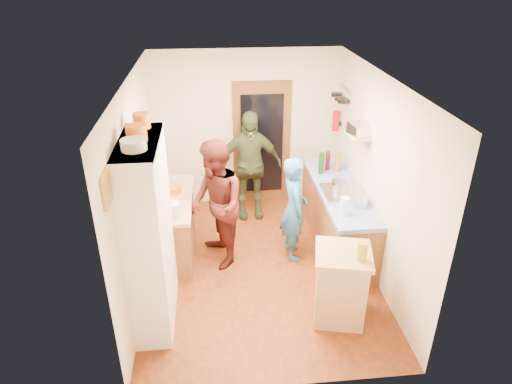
{
  "coord_description": "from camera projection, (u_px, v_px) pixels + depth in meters",
  "views": [
    {
      "loc": [
        -0.56,
        -5.13,
        3.79
      ],
      "look_at": [
        -0.03,
        0.15,
        1.08
      ],
      "focal_mm": 32.0,
      "sensor_mm": 36.0,
      "label": 1
    }
  ],
  "objects": [
    {
      "name": "left_counter_top",
      "position": [
        168.0,
        200.0,
        6.21
      ],
      "size": [
        0.64,
        1.44,
        0.05
      ],
      "primitive_type": "cube",
      "color": "tan",
      "rests_on": "left_counter_base"
    },
    {
      "name": "wall_right",
      "position": [
        376.0,
        177.0,
        5.86
      ],
      "size": [
        0.02,
        4.0,
        2.6
      ],
      "primitive_type": "cube",
      "color": "beige",
      "rests_on": "ground"
    },
    {
      "name": "plate_stack",
      "position": [
        134.0,
        145.0,
        4.26
      ],
      "size": [
        0.24,
        0.24,
        0.1
      ],
      "primitive_type": "cylinder",
      "color": "white",
      "rests_on": "hutch_top_shelf"
    },
    {
      "name": "hutch_body",
      "position": [
        149.0,
        235.0,
        4.99
      ],
      "size": [
        0.4,
        1.2,
        2.2
      ],
      "primitive_type": "cube",
      "color": "white",
      "rests_on": "ground"
    },
    {
      "name": "cutting_board",
      "position": [
        339.0,
        251.0,
        5.09
      ],
      "size": [
        0.4,
        0.35,
        0.02
      ],
      "primitive_type": "cube",
      "rotation": [
        0.0,
        0.0,
        -0.22
      ],
      "color": "white",
      "rests_on": "island_top"
    },
    {
      "name": "pan_hang_a",
      "position": [
        343.0,
        101.0,
        6.77
      ],
      "size": [
        0.18,
        0.18,
        0.05
      ],
      "primitive_type": "cylinder",
      "color": "black",
      "rests_on": "pan_rail"
    },
    {
      "name": "picture_frame",
      "position": [
        107.0,
        189.0,
        3.88
      ],
      "size": [
        0.03,
        0.25,
        0.3
      ],
      "primitive_type": "cube",
      "color": "gold",
      "rests_on": "wall_left"
    },
    {
      "name": "orange_pot_a",
      "position": [
        136.0,
        133.0,
        4.45
      ],
      "size": [
        0.2,
        0.2,
        0.16
      ],
      "primitive_type": "cylinder",
      "color": "orange",
      "rests_on": "hutch_top_shelf"
    },
    {
      "name": "radio",
      "position": [
        359.0,
        129.0,
        6.03
      ],
      "size": [
        0.27,
        0.33,
        0.15
      ],
      "primitive_type": "cube",
      "rotation": [
        0.0,
        0.0,
        0.17
      ],
      "color": "silver",
      "rests_on": "wall_shelf"
    },
    {
      "name": "orange_pot_b",
      "position": [
        141.0,
        121.0,
        4.8
      ],
      "size": [
        0.18,
        0.18,
        0.16
      ],
      "primitive_type": "cylinder",
      "color": "orange",
      "rests_on": "hutch_top_shelf"
    },
    {
      "name": "paper_towel",
      "position": [
        344.0,
        206.0,
        5.73
      ],
      "size": [
        0.12,
        0.12,
        0.25
      ],
      "primitive_type": "cylinder",
      "rotation": [
        0.0,
        0.0,
        -0.06
      ],
      "color": "white",
      "rests_on": "right_counter_top"
    },
    {
      "name": "fire_extinguisher",
      "position": [
        336.0,
        121.0,
        7.27
      ],
      "size": [
        0.11,
        0.11,
        0.32
      ],
      "primitive_type": "cylinder",
      "color": "red",
      "rests_on": "wall_right"
    },
    {
      "name": "bottle_b",
      "position": [
        328.0,
        160.0,
        6.98
      ],
      "size": [
        0.08,
        0.08,
        0.29
      ],
      "primitive_type": "cylinder",
      "rotation": [
        0.0,
        0.0,
        -0.16
      ],
      "color": "#591419",
      "rests_on": "right_counter_top"
    },
    {
      "name": "oil_jar",
      "position": [
        362.0,
        251.0,
        4.86
      ],
      "size": [
        0.13,
        0.13,
        0.22
      ],
      "primitive_type": "cylinder",
      "rotation": [
        0.0,
        0.0,
        -0.22
      ],
      "color": "#AD9E2D",
      "rests_on": "island_top"
    },
    {
      "name": "right_counter_top",
      "position": [
        339.0,
        190.0,
        6.47
      ],
      "size": [
        0.62,
        2.22,
        0.06
      ],
      "primitive_type": "cube",
      "color": "#0D37AC",
      "rests_on": "right_counter_base"
    },
    {
      "name": "door_frame",
      "position": [
        262.0,
        144.0,
        7.61
      ],
      "size": [
        0.95,
        0.06,
        2.1
      ],
      "primitive_type": "cube",
      "color": "brown",
      "rests_on": "ground"
    },
    {
      "name": "door_glass",
      "position": [
        262.0,
        145.0,
        7.58
      ],
      "size": [
        0.7,
        0.02,
        1.7
      ],
      "primitive_type": "cube",
      "color": "black",
      "rests_on": "door_frame"
    },
    {
      "name": "kettle",
      "position": [
        163.0,
        199.0,
        5.97
      ],
      "size": [
        0.2,
        0.2,
        0.19
      ],
      "primitive_type": "cylinder",
      "rotation": [
        0.0,
        0.0,
        -0.24
      ],
      "color": "white",
      "rests_on": "left_counter_top"
    },
    {
      "name": "wall_left",
      "position": [
        137.0,
        187.0,
        5.59
      ],
      "size": [
        0.02,
        4.0,
        2.6
      ],
      "primitive_type": "cube",
      "color": "beige",
      "rests_on": "ground"
    },
    {
      "name": "pot_on_hob",
      "position": [
        338.0,
        185.0,
        6.33
      ],
      "size": [
        0.2,
        0.2,
        0.13
      ],
      "primitive_type": "cylinder",
      "color": "silver",
      "rests_on": "hob"
    },
    {
      "name": "left_counter_base",
      "position": [
        171.0,
        228.0,
        6.42
      ],
      "size": [
        0.6,
        1.4,
        0.85
      ],
      "primitive_type": "cube",
      "color": "brown",
      "rests_on": "ground"
    },
    {
      "name": "toaster",
      "position": [
        169.0,
        210.0,
        5.71
      ],
      "size": [
        0.27,
        0.19,
        0.19
      ],
      "primitive_type": "cube",
      "rotation": [
        0.0,
        0.0,
        -0.06
      ],
      "color": "white",
      "rests_on": "left_counter_top"
    },
    {
      "name": "wall_shelf",
      "position": [
        358.0,
        136.0,
        6.07
      ],
      "size": [
        0.26,
        0.42,
        0.03
      ],
      "primitive_type": "cube",
      "color": "tan",
      "rests_on": "wall_right"
    },
    {
      "name": "chopping_board",
      "position": [
        172.0,
        179.0,
        6.7
      ],
      "size": [
        0.3,
        0.22,
        0.02
      ],
      "primitive_type": "cube",
      "rotation": [
        0.0,
        0.0,
        -0.01
      ],
      "color": "tan",
      "rests_on": "left_counter_top"
    },
    {
      "name": "ceiling",
      "position": [
        260.0,
        77.0,
        5.13
      ],
      "size": [
        3.0,
        4.0,
        0.02
      ],
      "primitive_type": "cube",
      "color": "silver",
      "rests_on": "ground"
    },
    {
      "name": "orange_bowl",
      "position": [
        175.0,
        190.0,
        6.33
      ],
      "size": [
        0.24,
        0.24,
        0.09
      ],
      "primitive_type": "cylinder",
      "rotation": [
        0.0,
        0.0,
        0.29
      ],
      "color": "orange",
      "rests_on": "left_counter_top"
    },
    {
      "name": "right_counter_base",
      "position": [
        337.0,
        218.0,
        6.68
      ],
      "size": [
        0.6,
        2.2,
        0.84
      ],
      "primitive_type": "cube",
      "color": "brown",
      "rests_on": "ground"
    },
    {
      "name": "hutch_top_shelf",
      "position": [
        138.0,
        143.0,
        4.5
      ],
      "size": [
        0.4,
        1.14,
        0.04
      ],
      "primitive_type": "cube",
      "color": "white",
      "rests_on": "hutch_body"
    },
    {
      "name": "island_top",
      "position": [
        344.0,
        254.0,
        5.04
      ],
      "size": [
        0.74,
        0.74,
        0.05
      ],
      "primitive_type": "cube",
      "rotation": [
        0.0,
        0.0,
        -0.22
      ],
      "color": "tan",
      "rests_on": "island_base"
    },
    {
      "name": "wall_front",
      "position": [
        284.0,
        282.0,
        3.95
      ],
      "size": [
        3.0,
        0.02,
        2.6
      ],
      "primitive_type": "cube",
      "color": "beige",
      "rests_on": "ground"
    },
    {
      "name": "person_hob",
      "position": [
        296.0,
        209.0,
        6.22
      ],
      "size": [
        0.38,
        0.56,
        1.5
      ],
      "primitive_type": "imported",
      "rotation": [
        0.0,
        0.0,
        1.62
      ],
      "color": "#2C649F",
      "rests_on": "ground"
    },
    {
      "name": "bottle_c",
      "position": [
        337.0,
        162.0,
        6.92
      ],
      "size": [
        0.08,
        0.08,
        0.31
      ],
      "primitive_type": "cylinder",
      "rotation": [
        0.0,
        0.0,
        -0.06
      ],
      "color": "olive",
      "rests_on": "right_counter_top"
    },
    {
      "name": "hob",
      "position": [
        343.0,
        193.0,
        6.3
      ],
      "size": [
        0.55,
        0.58,
        0.04
      ],
      "primitive_type": "cube",
      "color": "silver",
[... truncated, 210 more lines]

